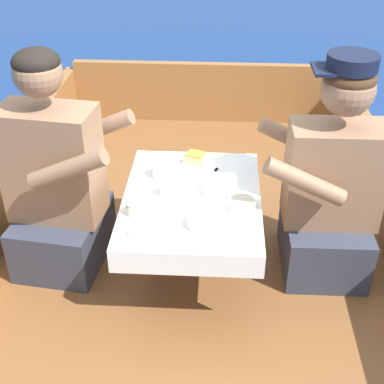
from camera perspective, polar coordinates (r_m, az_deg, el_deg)
ground_plane at (r=2.82m, az=0.13°, el=-11.58°), size 60.00×60.00×0.00m
boat_deck at (r=2.71m, az=0.13°, el=-9.09°), size 1.95×3.08×0.33m
bow_coaming at (r=3.81m, az=1.44°, el=10.60°), size 1.83×0.06×0.42m
cockpit_table at (r=2.31m, az=0.00°, el=-1.32°), size 0.59×0.79×0.39m
person_port at (r=2.40m, az=-14.21°, el=0.69°), size 0.56×0.49×1.01m
person_starboard at (r=2.37m, az=14.53°, el=0.26°), size 0.52×0.44×1.00m
plate_sandwich at (r=2.52m, az=0.45°, el=3.12°), size 0.17×0.17×0.01m
plate_bread at (r=2.09m, az=-4.54°, el=-4.04°), size 0.17×0.17×0.01m
sandwich at (r=2.51m, az=0.45°, el=3.66°), size 0.11×0.10×0.05m
bowl_port_near at (r=2.20m, az=5.36°, el=-1.26°), size 0.11×0.11×0.04m
bowl_starboard_near at (r=2.30m, az=2.48°, el=0.40°), size 0.12×0.12×0.04m
bowl_center_far at (r=2.10m, az=1.29°, el=-3.07°), size 0.13×0.13×0.04m
coffee_cup_port at (r=2.41m, az=-3.46°, el=2.39°), size 0.09×0.07×0.06m
coffee_cup_starboard at (r=2.28m, az=-2.54°, el=0.36°), size 0.10×0.07×0.06m
tin_can at (r=2.17m, az=-6.20°, el=-1.72°), size 0.07×0.07×0.05m
utensil_spoon_starboard at (r=2.54m, az=-3.14°, el=3.25°), size 0.05×0.17×0.01m
utensil_knife_starboard at (r=2.19m, az=-2.77°, el=-2.09°), size 0.10×0.15×0.00m
utensil_fork_port at (r=2.43m, az=2.16°, el=1.80°), size 0.07×0.17×0.00m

